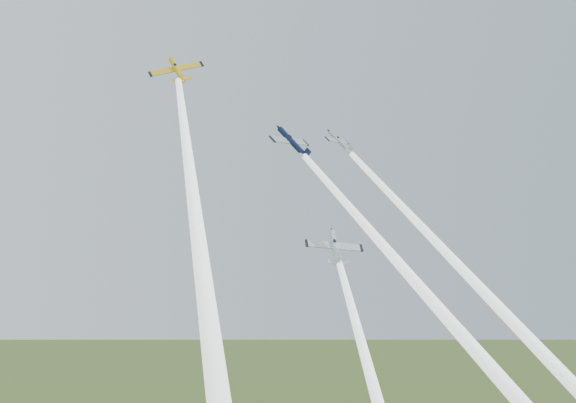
% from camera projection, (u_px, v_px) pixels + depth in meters
% --- Properties ---
extents(plane_yellow, '(8.49, 9.37, 9.11)m').
position_uv_depth(plane_yellow, '(177.00, 70.00, 110.78)').
color(plane_yellow, yellow).
extents(smoke_trail_yellow, '(15.21, 42.98, 45.59)m').
position_uv_depth(smoke_trail_yellow, '(195.00, 213.00, 85.56)').
color(smoke_trail_yellow, white).
extents(plane_navy, '(10.95, 9.35, 7.88)m').
position_uv_depth(plane_navy, '(293.00, 142.00, 110.28)').
color(plane_navy, '#0D153C').
extents(smoke_trail_navy, '(17.65, 43.21, 46.51)m').
position_uv_depth(smoke_trail_navy, '(439.00, 309.00, 92.87)').
color(smoke_trail_navy, white).
extents(plane_silver_right, '(8.73, 7.61, 6.14)m').
position_uv_depth(plane_silver_right, '(340.00, 142.00, 122.17)').
color(plane_silver_right, silver).
extents(smoke_trail_silver_right, '(20.93, 44.35, 48.76)m').
position_uv_depth(smoke_trail_silver_right, '(489.00, 297.00, 105.16)').
color(smoke_trail_silver_right, white).
extents(plane_silver_low, '(10.79, 9.29, 7.69)m').
position_uv_depth(plane_silver_low, '(335.00, 247.00, 103.30)').
color(plane_silver_low, silver).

